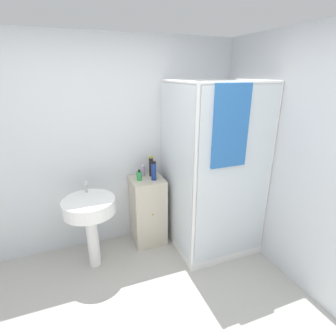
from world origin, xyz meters
The scene contains 8 objects.
wall_back centered at (0.00, 1.70, 1.25)m, with size 6.40×0.06×2.50m, color silver.
shower_enclosure centered at (1.12, 1.10, 0.55)m, with size 0.95×0.98×2.02m.
vanity_cabinet centered at (0.46, 1.47, 0.44)m, with size 0.39×0.41×0.87m.
sink centered at (-0.26, 1.23, 0.67)m, with size 0.56×0.56×0.96m.
soap_dispenser centered at (0.36, 1.46, 0.93)m, with size 0.07×0.07×0.14m.
shampoo_bottle_tall_black centered at (0.54, 1.55, 1.00)m, with size 0.05×0.05×0.26m.
shampoo_bottle_blue centered at (0.52, 1.41, 0.98)m, with size 0.06×0.06×0.23m.
lotion_bottle_white centered at (0.44, 1.58, 0.94)m, with size 0.04×0.05×0.16m.
Camera 1 is at (-0.37, -1.38, 2.08)m, focal length 28.00 mm.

